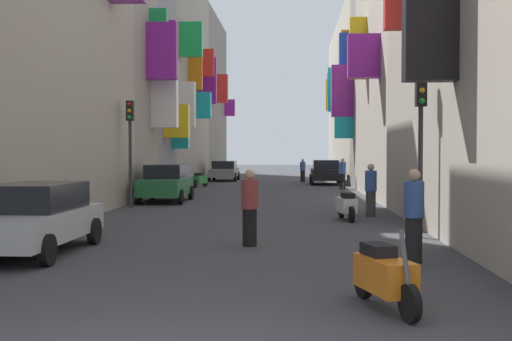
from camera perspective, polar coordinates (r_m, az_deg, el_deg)
ground_plane at (r=35.81m, az=0.71°, el=-1.75°), size 140.00×140.00×0.00m
building_left_mid_a at (r=31.58m, az=-14.59°, el=10.15°), size 7.36×4.67×13.66m
building_left_mid_b at (r=36.75m, az=-12.18°, el=12.72°), size 7.35×5.40×18.48m
building_left_mid_c at (r=46.04m, az=-8.88°, el=8.28°), size 7.31×14.51×14.92m
building_left_far at (r=59.81m, az=-6.05°, el=6.17°), size 7.25×13.73×13.71m
building_right_mid_a at (r=32.37m, az=14.82°, el=8.55°), size 7.28×12.98×12.08m
building_right_mid_b at (r=41.21m, az=12.44°, el=13.87°), size 7.26×3.56×21.85m
building_right_mid_c at (r=54.16m, az=10.06°, el=5.87°), size 7.15×24.19×12.28m
parked_car_silver at (r=14.65m, az=-18.33°, el=-3.75°), size 1.88×4.44×1.45m
parked_car_black at (r=43.35m, az=5.91°, el=-0.10°), size 1.98×4.28×1.56m
parked_car_green at (r=28.40m, az=-7.64°, el=-1.02°), size 1.88×4.11×1.55m
parked_car_grey at (r=48.54m, az=-2.71°, el=0.02°), size 1.99×4.37×1.42m
scooter_orange at (r=9.24m, az=10.83°, el=-8.68°), size 0.76×1.89×1.13m
scooter_green at (r=39.51m, az=-4.77°, el=-0.77°), size 0.76×1.91×1.13m
scooter_white at (r=20.77m, az=7.68°, el=-2.94°), size 0.60×1.81×1.13m
pedestrian_crossing at (r=13.06m, az=13.24°, el=-3.76°), size 0.53×0.53×1.78m
pedestrian_near_left at (r=46.61m, az=3.99°, el=0.00°), size 0.53×0.53×1.59m
pedestrian_near_right at (r=38.21m, az=7.35°, el=-0.24°), size 0.54×0.54×1.74m
pedestrian_mid_street at (r=22.02m, az=9.71°, el=-1.66°), size 0.54×0.54×1.72m
pedestrian_far_away at (r=14.98m, az=-0.54°, el=-3.18°), size 0.54×0.54×1.71m
traffic_light_near_corner at (r=16.89m, az=13.80°, el=3.63°), size 0.26×0.34×3.96m
traffic_light_far_corner at (r=25.68m, az=-10.63°, el=3.02°), size 0.26×0.34×4.01m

